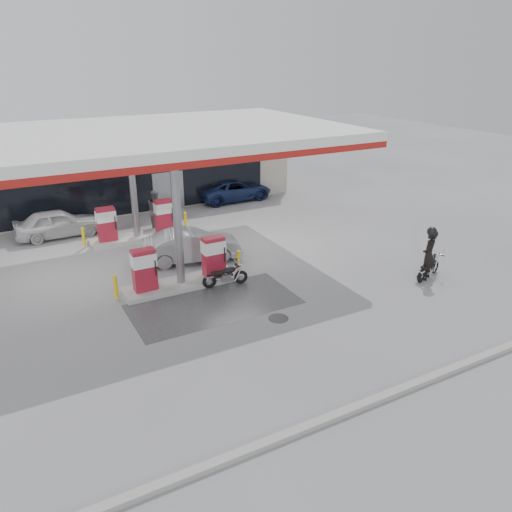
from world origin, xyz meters
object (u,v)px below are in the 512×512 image
Objects in this scene: sedan_white at (58,223)px; hatchback_silver at (192,246)px; pump_island_far at (136,225)px; pump_island_near at (181,269)px; biker_main at (429,255)px; attendant at (156,210)px; parked_car_right at (234,190)px; parked_motorcycle at (226,276)px; main_motorcycle at (429,268)px.

hatchback_silver is at bearing -143.31° from sedan_white.
hatchback_silver is at bearing -70.70° from pump_island_far.
biker_main is (8.86, -4.05, 0.32)m from pump_island_near.
attendant is 0.44× the size of parked_car_right.
biker_main is 1.13× the size of parked_motorcycle.
hatchback_silver is (0.02, -4.80, -0.32)m from attendant.
parked_car_right is at bearing 78.33° from main_motorcycle.
pump_island_near reaches higher than hatchback_silver.
pump_island_near and pump_island_far have the same top height.
attendant is at bearing 37.25° from pump_island_far.
attendant reaches higher than parked_car_right.
hatchback_silver is (-7.53, 6.25, -0.33)m from biker_main.
pump_island_near reaches higher than parked_motorcycle.
hatchback_silver is (1.33, 2.20, -0.02)m from pump_island_near.
hatchback_silver is at bearing 122.15° from main_motorcycle.
pump_island_far is 13.40m from biker_main.
main_motorcycle is 0.38× the size of parked_car_right.
attendant is (-7.72, 10.98, 0.61)m from main_motorcycle.
pump_island_far is 2.96× the size of main_motorcycle.
attendant is 4.81m from hatchback_silver.
pump_island_near reaches higher than sedan_white.
pump_island_near is 1.76m from parked_motorcycle.
parked_motorcycle is at bearing 137.90° from main_motorcycle.
parked_motorcycle is (-7.32, 3.25, -0.61)m from biker_main.
parked_car_right is (7.21, 4.00, -0.07)m from pump_island_far.
pump_island_near is at bearing -159.05° from sedan_white.
sedan_white is (-3.28, 8.20, -0.02)m from pump_island_near.
hatchback_silver reaches higher than parked_car_right.
parked_car_right is (5.90, 3.00, -0.37)m from attendant.
pump_island_far is 4.03m from hatchback_silver.
pump_island_far is at bearing 111.98° from parked_motorcycle.
attendant is at bearing 100.88° from parked_motorcycle.
attendant is (-0.23, 7.80, 0.60)m from parked_motorcycle.
main_motorcycle is at bearing -173.40° from parked_car_right.
parked_car_right is (7.21, 10.00, -0.07)m from pump_island_near.
biker_main is 0.45× the size of parked_car_right.
pump_island_far is at bearing -124.69° from sedan_white.
sedan_white is (-3.28, 2.20, -0.02)m from pump_island_far.
main_motorcycle is at bearing -116.97° from hatchback_silver.
sedan_white is at bearing 81.59° from attendant.
hatchback_silver is (-0.21, 3.00, 0.28)m from parked_motorcycle.
parked_car_right reaches higher than parked_motorcycle.
pump_island_near reaches higher than main_motorcycle.
pump_island_far is 1.68m from attendant.
sedan_white is 2.00× the size of attendant.
main_motorcycle is at bearing 168.78° from biker_main.
biker_main is at bearing -139.46° from attendant.
pump_island_far reaches higher than hatchback_silver.
hatchback_silver is (-7.71, 6.18, 0.28)m from main_motorcycle.
attendant is (-7.54, 11.05, -0.01)m from biker_main.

